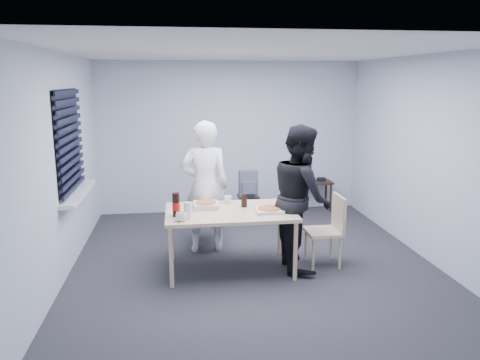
{
  "coord_description": "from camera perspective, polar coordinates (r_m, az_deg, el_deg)",
  "views": [
    {
      "loc": [
        -0.92,
        -5.54,
        2.28
      ],
      "look_at": [
        -0.15,
        0.1,
        1.06
      ],
      "focal_mm": 35.0,
      "sensor_mm": 36.0,
      "label": 1
    }
  ],
  "objects": [
    {
      "name": "side_table",
      "position": [
        8.35,
        8.43,
        -0.71
      ],
      "size": [
        0.79,
        0.35,
        0.53
      ],
      "color": "#332017",
      "rests_on": "ground"
    },
    {
      "name": "room",
      "position": [
        6.13,
        -19.76,
        3.52
      ],
      "size": [
        5.0,
        5.0,
        5.0
      ],
      "color": "#2A2A2F",
      "rests_on": "ground"
    },
    {
      "name": "person_black",
      "position": [
        5.73,
        7.45,
        -2.09
      ],
      "size": [
        0.47,
        0.86,
        1.77
      ],
      "primitive_type": "imported",
      "rotation": [
        0.0,
        0.0,
        1.57
      ],
      "color": "black",
      "rests_on": "ground"
    },
    {
      "name": "soda_bottle",
      "position": [
        5.4,
        -7.8,
        -3.04
      ],
      "size": [
        0.09,
        0.09,
        0.28
      ],
      "rotation": [
        0.0,
        0.0,
        0.1
      ],
      "color": "black",
      "rests_on": "dining_table"
    },
    {
      "name": "pizza_box_b",
      "position": [
        5.58,
        3.56,
        -3.64
      ],
      "size": [
        0.32,
        0.32,
        0.04
      ],
      "rotation": [
        0.0,
        0.0,
        0.11
      ],
      "color": "silver",
      "rests_on": "dining_table"
    },
    {
      "name": "pizza_box_a",
      "position": [
        5.74,
        -4.18,
        -3.05
      ],
      "size": [
        0.3,
        0.3,
        0.07
      ],
      "rotation": [
        0.0,
        0.0,
        0.27
      ],
      "color": "silver",
      "rests_on": "dining_table"
    },
    {
      "name": "papers",
      "position": [
        8.3,
        7.44,
        -0.17
      ],
      "size": [
        0.24,
        0.31,
        0.0
      ],
      "primitive_type": "cube",
      "rotation": [
        0.0,
        0.0,
        -0.1
      ],
      "color": "white",
      "rests_on": "side_table"
    },
    {
      "name": "chair_right",
      "position": [
        5.94,
        10.93,
        -5.43
      ],
      "size": [
        0.42,
        0.42,
        0.89
      ],
      "color": "beige",
      "rests_on": "ground"
    },
    {
      "name": "black_box",
      "position": [
        8.4,
        9.89,
        0.08
      ],
      "size": [
        0.15,
        0.12,
        0.06
      ],
      "primitive_type": "cube",
      "rotation": [
        0.0,
        0.0,
        -0.22
      ],
      "color": "black",
      "rests_on": "side_table"
    },
    {
      "name": "plastic_cups",
      "position": [
        5.32,
        -6.43,
        -3.69
      ],
      "size": [
        0.09,
        0.09,
        0.19
      ],
      "primitive_type": "cylinder",
      "rotation": [
        0.0,
        0.0,
        -0.18
      ],
      "color": "silver",
      "rests_on": "dining_table"
    },
    {
      "name": "cola_glass",
      "position": [
        5.76,
        0.51,
        -2.49
      ],
      "size": [
        0.08,
        0.08,
        0.17
      ],
      "primitive_type": "cylinder",
      "rotation": [
        0.0,
        0.0,
        -0.09
      ],
      "color": "black",
      "rests_on": "dining_table"
    },
    {
      "name": "backpack",
      "position": [
        7.46,
        1.02,
        -0.45
      ],
      "size": [
        0.29,
        0.22,
        0.41
      ],
      "rotation": [
        0.0,
        0.0,
        0.29
      ],
      "color": "slate",
      "rests_on": "stool"
    },
    {
      "name": "chair_far",
      "position": [
        6.74,
        -4.0,
        -3.13
      ],
      "size": [
        0.42,
        0.42,
        0.89
      ],
      "color": "beige",
      "rests_on": "ground"
    },
    {
      "name": "mug_b",
      "position": [
        5.94,
        -1.5,
        -2.39
      ],
      "size": [
        0.1,
        0.1,
        0.09
      ],
      "primitive_type": "imported",
      "color": "white",
      "rests_on": "dining_table"
    },
    {
      "name": "stool",
      "position": [
        7.54,
        1.0,
        -2.74
      ],
      "size": [
        0.33,
        0.33,
        0.46
      ],
      "color": "black",
      "rests_on": "ground"
    },
    {
      "name": "mug_a",
      "position": [
        5.24,
        -7.17,
        -4.47
      ],
      "size": [
        0.17,
        0.17,
        0.1
      ],
      "primitive_type": "imported",
      "rotation": [
        0.0,
        0.0,
        0.52
      ],
      "color": "white",
      "rests_on": "dining_table"
    },
    {
      "name": "dining_table",
      "position": [
        5.64,
        -1.23,
        -4.32
      ],
      "size": [
        1.53,
        0.97,
        0.75
      ],
      "color": "beige",
      "rests_on": "ground"
    },
    {
      "name": "rubber_band",
      "position": [
        5.42,
        2.3,
        -4.33
      ],
      "size": [
        0.07,
        0.07,
        0.0
      ],
      "primitive_type": "torus",
      "rotation": [
        0.0,
        0.0,
        0.18
      ],
      "color": "red",
      "rests_on": "dining_table"
    },
    {
      "name": "person_white",
      "position": [
        6.25,
        -4.3,
        -0.84
      ],
      "size": [
        0.65,
        0.42,
        1.77
      ],
      "primitive_type": "imported",
      "rotation": [
        0.0,
        0.0,
        3.14
      ],
      "color": "white",
      "rests_on": "ground"
    }
  ]
}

